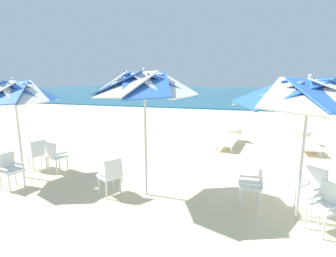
{
  "coord_description": "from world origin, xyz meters",
  "views": [
    {
      "loc": [
        -2.02,
        -7.96,
        2.67
      ],
      "look_at": [
        -4.24,
        -0.02,
        1.0
      ],
      "focal_mm": 28.67,
      "sensor_mm": 36.0,
      "label": 1
    }
  ],
  "objects_px": {
    "plastic_chair_3": "(111,174)",
    "plastic_chair_6": "(37,153)",
    "sun_lounger_2": "(229,139)",
    "beach_umbrella_1": "(145,85)",
    "beach_umbrella_2": "(14,93)",
    "beach_umbrella_0": "(309,94)",
    "plastic_chair_4": "(9,168)",
    "plastic_chair_5": "(55,155)",
    "sun_lounger_1": "(307,142)",
    "plastic_chair_2": "(326,204)",
    "plastic_chair_0": "(253,183)",
    "plastic_chair_1": "(312,186)"
  },
  "relations": [
    {
      "from": "plastic_chair_4",
      "to": "plastic_chair_0",
      "type": "bearing_deg",
      "value": 6.54
    },
    {
      "from": "plastic_chair_3",
      "to": "plastic_chair_6",
      "type": "bearing_deg",
      "value": 161.01
    },
    {
      "from": "plastic_chair_1",
      "to": "plastic_chair_5",
      "type": "relative_size",
      "value": 1.0
    },
    {
      "from": "plastic_chair_5",
      "to": "sun_lounger_2",
      "type": "bearing_deg",
      "value": 43.1
    },
    {
      "from": "plastic_chair_1",
      "to": "plastic_chair_2",
      "type": "distance_m",
      "value": 0.76
    },
    {
      "from": "beach_umbrella_0",
      "to": "sun_lounger_2",
      "type": "height_order",
      "value": "beach_umbrella_0"
    },
    {
      "from": "beach_umbrella_1",
      "to": "plastic_chair_5",
      "type": "xyz_separation_m",
      "value": [
        -2.9,
        0.65,
        -1.95
      ]
    },
    {
      "from": "plastic_chair_2",
      "to": "plastic_chair_4",
      "type": "xyz_separation_m",
      "value": [
        -6.7,
        -0.01,
        0.0
      ]
    },
    {
      "from": "plastic_chair_6",
      "to": "sun_lounger_2",
      "type": "relative_size",
      "value": 0.39
    },
    {
      "from": "plastic_chair_1",
      "to": "plastic_chair_2",
      "type": "height_order",
      "value": "same"
    },
    {
      "from": "beach_umbrella_1",
      "to": "plastic_chair_3",
      "type": "xyz_separation_m",
      "value": [
        -0.74,
        -0.25,
        -1.95
      ]
    },
    {
      "from": "plastic_chair_4",
      "to": "sun_lounger_2",
      "type": "relative_size",
      "value": 0.39
    },
    {
      "from": "beach_umbrella_2",
      "to": "plastic_chair_5",
      "type": "bearing_deg",
      "value": 42.97
    },
    {
      "from": "plastic_chair_2",
      "to": "plastic_chair_3",
      "type": "xyz_separation_m",
      "value": [
        -4.2,
        0.27,
        0.0
      ]
    },
    {
      "from": "plastic_chair_4",
      "to": "plastic_chair_6",
      "type": "bearing_deg",
      "value": 103.15
    },
    {
      "from": "beach_umbrella_1",
      "to": "beach_umbrella_2",
      "type": "relative_size",
      "value": 1.08
    },
    {
      "from": "plastic_chair_3",
      "to": "plastic_chair_4",
      "type": "height_order",
      "value": "same"
    },
    {
      "from": "beach_umbrella_2",
      "to": "plastic_chair_5",
      "type": "xyz_separation_m",
      "value": [
        0.58,
        0.54,
        -1.72
      ]
    },
    {
      "from": "plastic_chair_0",
      "to": "plastic_chair_1",
      "type": "xyz_separation_m",
      "value": [
        1.12,
        0.13,
        0.0
      ]
    },
    {
      "from": "beach_umbrella_0",
      "to": "plastic_chair_4",
      "type": "xyz_separation_m",
      "value": [
        -6.31,
        -0.3,
        -1.85
      ]
    },
    {
      "from": "plastic_chair_3",
      "to": "sun_lounger_1",
      "type": "relative_size",
      "value": 0.4
    },
    {
      "from": "plastic_chair_4",
      "to": "sun_lounger_1",
      "type": "xyz_separation_m",
      "value": [
        7.53,
        5.57,
        -0.22
      ]
    },
    {
      "from": "beach_umbrella_0",
      "to": "beach_umbrella_1",
      "type": "distance_m",
      "value": 3.08
    },
    {
      "from": "plastic_chair_2",
      "to": "plastic_chair_5",
      "type": "relative_size",
      "value": 1.0
    },
    {
      "from": "plastic_chair_1",
      "to": "beach_umbrella_2",
      "type": "relative_size",
      "value": 0.33
    },
    {
      "from": "plastic_chair_1",
      "to": "plastic_chair_4",
      "type": "bearing_deg",
      "value": -173.42
    },
    {
      "from": "beach_umbrella_0",
      "to": "plastic_chair_2",
      "type": "xyz_separation_m",
      "value": [
        0.39,
        -0.28,
        -1.85
      ]
    },
    {
      "from": "beach_umbrella_0",
      "to": "plastic_chair_4",
      "type": "height_order",
      "value": "beach_umbrella_0"
    },
    {
      "from": "beach_umbrella_0",
      "to": "plastic_chair_3",
      "type": "distance_m",
      "value": 4.24
    },
    {
      "from": "beach_umbrella_0",
      "to": "beach_umbrella_1",
      "type": "bearing_deg",
      "value": 175.58
    },
    {
      "from": "plastic_chair_6",
      "to": "sun_lounger_2",
      "type": "height_order",
      "value": "plastic_chair_6"
    },
    {
      "from": "plastic_chair_2",
      "to": "plastic_chair_6",
      "type": "xyz_separation_m",
      "value": [
        -6.99,
        1.23,
        0.0
      ]
    },
    {
      "from": "plastic_chair_2",
      "to": "sun_lounger_1",
      "type": "relative_size",
      "value": 0.4
    },
    {
      "from": "beach_umbrella_0",
      "to": "plastic_chair_1",
      "type": "height_order",
      "value": "beach_umbrella_0"
    },
    {
      "from": "plastic_chair_0",
      "to": "plastic_chair_2",
      "type": "height_order",
      "value": "same"
    },
    {
      "from": "plastic_chair_3",
      "to": "beach_umbrella_2",
      "type": "height_order",
      "value": "beach_umbrella_2"
    },
    {
      "from": "beach_umbrella_2",
      "to": "sun_lounger_1",
      "type": "bearing_deg",
      "value": 32.35
    },
    {
      "from": "beach_umbrella_2",
      "to": "sun_lounger_2",
      "type": "bearing_deg",
      "value": 43.09
    },
    {
      "from": "beach_umbrella_0",
      "to": "plastic_chair_5",
      "type": "bearing_deg",
      "value": 171.55
    },
    {
      "from": "plastic_chair_3",
      "to": "plastic_chair_5",
      "type": "distance_m",
      "value": 2.34
    },
    {
      "from": "plastic_chair_0",
      "to": "beach_umbrella_2",
      "type": "height_order",
      "value": "beach_umbrella_2"
    },
    {
      "from": "beach_umbrella_0",
      "to": "plastic_chair_3",
      "type": "xyz_separation_m",
      "value": [
        -3.81,
        -0.01,
        -1.85
      ]
    },
    {
      "from": "plastic_chair_0",
      "to": "plastic_chair_4",
      "type": "relative_size",
      "value": 1.0
    },
    {
      "from": "beach_umbrella_1",
      "to": "sun_lounger_1",
      "type": "distance_m",
      "value": 6.96
    },
    {
      "from": "plastic_chair_2",
      "to": "sun_lounger_2",
      "type": "distance_m",
      "value": 5.67
    },
    {
      "from": "beach_umbrella_2",
      "to": "plastic_chair_0",
      "type": "bearing_deg",
      "value": -0.05
    },
    {
      "from": "plastic_chair_4",
      "to": "sun_lounger_1",
      "type": "height_order",
      "value": "plastic_chair_4"
    },
    {
      "from": "beach_umbrella_2",
      "to": "sun_lounger_2",
      "type": "distance_m",
      "value": 7.17
    },
    {
      "from": "plastic_chair_2",
      "to": "plastic_chair_5",
      "type": "distance_m",
      "value": 6.47
    },
    {
      "from": "sun_lounger_1",
      "to": "sun_lounger_2",
      "type": "bearing_deg",
      "value": -175.54
    }
  ]
}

